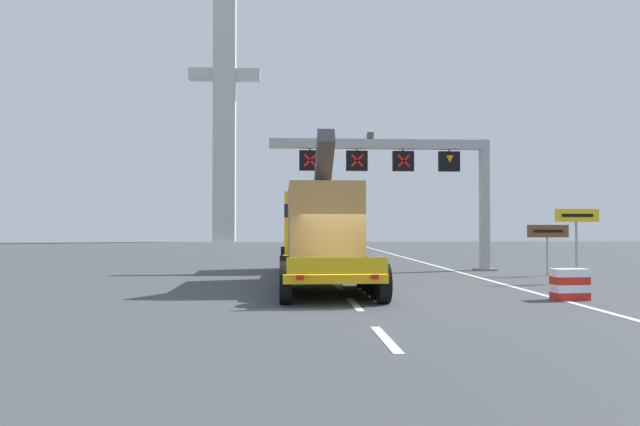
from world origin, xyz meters
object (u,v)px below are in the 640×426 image
Objects in this scene: exit_sign_yellow at (577,226)px; bridge_pylon_distant at (225,104)px; crash_barrier_striped at (570,284)px; tourist_info_sign_brown at (548,236)px; heavy_haul_truck_yellow at (317,229)px; overhead_lane_gantry at (408,165)px.

bridge_pylon_distant reaches higher than exit_sign_yellow.
tourist_info_sign_brown is at bearing 69.07° from crash_barrier_striped.
crash_barrier_striped is (6.87, -7.03, -1.54)m from heavy_haul_truck_yellow.
exit_sign_yellow is 1.27× the size of tourist_info_sign_brown.
exit_sign_yellow is 5.66m from crash_barrier_striped.
overhead_lane_gantry is 12.01m from crash_barrier_striped.
exit_sign_yellow is at bearing -71.18° from bridge_pylon_distant.
overhead_lane_gantry reaches higher than exit_sign_yellow.
tourist_info_sign_brown is at bearing 84.53° from exit_sign_yellow.
heavy_haul_truck_yellow reaches higher than exit_sign_yellow.
bridge_pylon_distant is (-18.35, 53.85, 15.47)m from exit_sign_yellow.
overhead_lane_gantry is 8.45m from exit_sign_yellow.
bridge_pylon_distant is (-18.64, 50.83, 15.90)m from tourist_info_sign_brown.
heavy_haul_truck_yellow reaches higher than crash_barrier_striped.
bridge_pylon_distant reaches higher than crash_barrier_striped.
bridge_pylon_distant is (-15.69, 58.56, 17.13)m from crash_barrier_striped.
overhead_lane_gantry is at bearing 149.40° from tourist_info_sign_brown.
crash_barrier_striped is at bearing -77.77° from overhead_lane_gantry.
overhead_lane_gantry reaches higher than crash_barrier_striped.
exit_sign_yellow is at bearing -95.47° from tourist_info_sign_brown.
overhead_lane_gantry reaches higher than tourist_info_sign_brown.
crash_barrier_striped is at bearing -110.93° from tourist_info_sign_brown.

